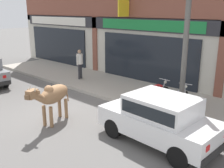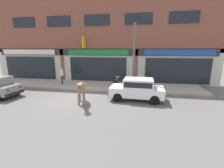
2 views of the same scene
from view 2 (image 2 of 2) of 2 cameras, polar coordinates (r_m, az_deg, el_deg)
ground_plane at (r=10.61m, az=-13.09°, el=-5.66°), size 90.00×90.00×0.00m
sidewalk at (r=14.10m, az=-7.07°, el=-0.41°), size 19.00×3.36×0.15m
shop_building at (r=15.64m, az=-5.45°, el=18.56°), size 23.00×1.40×10.08m
cow at (r=9.51m, az=-11.74°, el=-1.46°), size 1.00×2.08×1.61m
car_1 at (r=10.14m, az=9.59°, el=-1.57°), size 3.67×1.75×1.46m
motorcycle_0 at (r=12.77m, az=1.38°, el=0.37°), size 0.52×1.81×0.88m
motorcycle_1 at (r=12.66m, az=6.32°, el=0.18°), size 0.54×1.80×0.88m
pedestrian at (r=14.68m, az=-18.63°, el=3.75°), size 0.32×0.49×1.60m
utility_pole at (r=11.75m, az=8.30°, el=9.78°), size 0.18×0.18×5.10m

